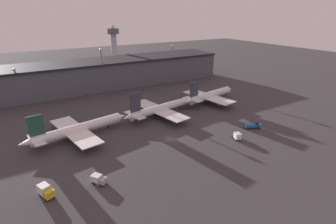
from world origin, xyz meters
The scene contains 13 objects.
ground centered at (0.00, 0.00, 0.00)m, with size 600.00×600.00×0.00m, color #383538.
terminal_building centered at (0.00, 90.84, 8.97)m, with size 170.17×30.38×17.86m.
airplane_0 centered at (-31.55, 20.41, 3.55)m, with size 44.82×34.70×13.58m.
airplane_1 centered at (9.08, 24.38, 3.56)m, with size 44.14×36.15×14.62m.
airplane_2 centered at (42.22, 27.87, 3.89)m, with size 40.32×32.44×14.29m.
service_vehicle_0 centered at (22.98, -13.59, 1.67)m, with size 3.66×5.18×2.98m.
service_vehicle_1 centered at (36.70, -9.52, 1.19)m, with size 7.93×4.59×2.52m.
service_vehicle_2 centered at (-47.88, -12.49, 1.90)m, with size 4.25×5.77×3.45m.
service_vehicle_3 centered at (-33.52, -14.07, 1.57)m, with size 4.64×5.18×2.77m.
lamp_post_0 centered at (-49.65, 79.02, 13.11)m, with size 1.80×1.80×20.01m.
lamp_post_1 centered at (-2.15, 79.02, 17.16)m, with size 1.80×1.80×27.29m.
lamp_post_2 centered at (48.67, 79.02, 16.53)m, with size 1.80×1.80×26.15m.
control_tower centered at (21.51, 122.75, 22.47)m, with size 9.00×9.00×38.42m.
Camera 1 is at (-48.77, -81.21, 48.61)m, focal length 28.00 mm.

